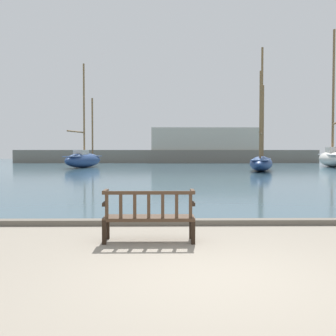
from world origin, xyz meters
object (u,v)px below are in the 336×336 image
object	(u,v)px
sailboat_mid_starboard	(84,159)
sailboat_distant_harbor	(261,161)
sailboat_mid_port	(333,157)
park_bench	(149,215)

from	to	relation	value
sailboat_mid_starboard	sailboat_distant_harbor	distance (m)	16.73
sailboat_distant_harbor	sailboat_mid_starboard	bearing A→B (deg)	155.35
sailboat_mid_port	sailboat_mid_starboard	world-z (taller)	sailboat_mid_port
park_bench	sailboat_mid_port	bearing A→B (deg)	63.25
sailboat_mid_starboard	sailboat_distant_harbor	world-z (taller)	sailboat_mid_starboard
sailboat_mid_port	sailboat_distant_harbor	size ratio (longest dim) A/B	1.42
park_bench	sailboat_mid_port	size ratio (longest dim) A/B	0.12
park_bench	sailboat_mid_starboard	bearing A→B (deg)	102.45
sailboat_mid_port	sailboat_distant_harbor	world-z (taller)	sailboat_mid_port
park_bench	sailboat_mid_starboard	distance (m)	33.22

